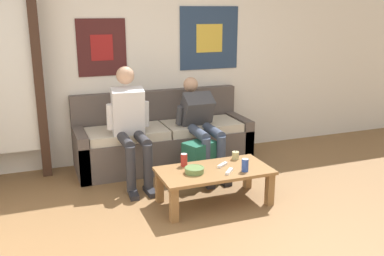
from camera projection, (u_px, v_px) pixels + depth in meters
name	position (u px, v px, depth m)	size (l,w,h in m)	color
wall_back	(144.00, 57.00, 5.20)	(10.00, 0.07, 2.55)	white
couch	(163.00, 141.00, 5.18)	(2.08, 0.71, 0.87)	#564C47
coffee_table	(214.00, 175.00, 4.12)	(1.08, 0.56, 0.35)	olive
person_seated_adult	(130.00, 122.00, 4.57)	(0.47, 0.80, 1.25)	#2D2D33
person_seated_teen	(200.00, 122.00, 4.90)	(0.47, 0.98, 1.06)	#384256
backpack	(200.00, 163.00, 4.67)	(0.39, 0.35, 0.45)	#1E5642
ceramic_bowl	(194.00, 170.00, 4.01)	(0.19, 0.19, 0.06)	#607F47
pillar_candle	(235.00, 155.00, 4.37)	(0.07, 0.07, 0.09)	tan
drink_can_blue	(245.00, 165.00, 4.04)	(0.07, 0.07, 0.12)	#28479E
drink_can_red	(184.00, 160.00, 4.18)	(0.07, 0.07, 0.12)	maroon
game_controller_near_left	(222.00, 165.00, 4.19)	(0.14, 0.11, 0.03)	white
game_controller_near_right	(229.00, 171.00, 4.02)	(0.12, 0.13, 0.03)	white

